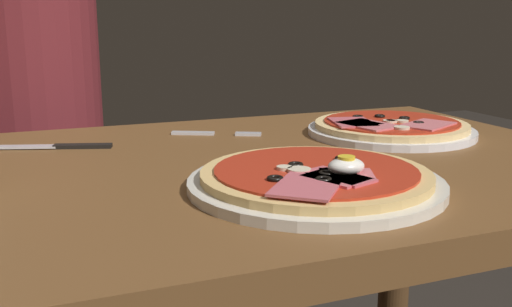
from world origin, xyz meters
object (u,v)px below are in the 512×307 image
at_px(dining_table, 191,249).
at_px(pizza_foreground, 316,179).
at_px(fork, 209,133).
at_px(diner_person, 36,183).
at_px(knife, 58,146).
at_px(pizza_across_left, 391,128).

xyz_separation_m(dining_table, pizza_foreground, (0.11, -0.16, 0.13)).
height_order(fork, diner_person, diner_person).
bearing_deg(knife, fork, 3.70).
relative_size(knife, diner_person, 0.16).
distance_m(pizza_foreground, diner_person, 0.89).
xyz_separation_m(dining_table, pizza_across_left, (0.39, 0.09, 0.13)).
bearing_deg(pizza_across_left, knife, 169.46).
distance_m(fork, diner_person, 0.56).
bearing_deg(pizza_foreground, dining_table, 124.65).
bearing_deg(fork, pizza_foreground, -86.90).
bearing_deg(knife, pizza_across_left, -10.54).
xyz_separation_m(pizza_foreground, pizza_across_left, (0.27, 0.25, -0.00)).
bearing_deg(pizza_across_left, dining_table, -167.35).
xyz_separation_m(dining_table, diner_person, (-0.19, 0.65, -0.05)).
bearing_deg(diner_person, pizza_foreground, 110.71).
xyz_separation_m(pizza_across_left, fork, (-0.29, 0.12, -0.01)).
distance_m(pizza_across_left, knife, 0.56).
height_order(dining_table, knife, knife).
bearing_deg(knife, dining_table, -49.59).
distance_m(fork, knife, 0.25).
bearing_deg(pizza_foreground, diner_person, 110.71).
height_order(pizza_across_left, knife, pizza_across_left).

